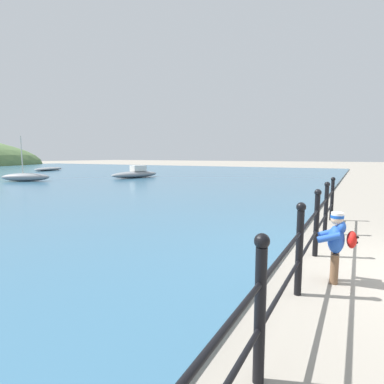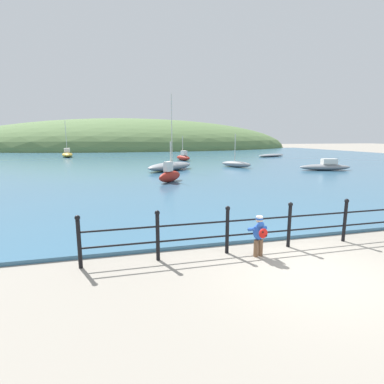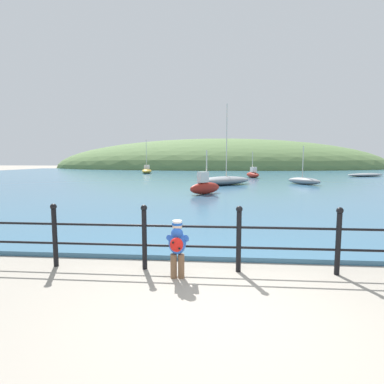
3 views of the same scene
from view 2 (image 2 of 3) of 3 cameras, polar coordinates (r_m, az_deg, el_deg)
ground_plane at (r=7.16m, az=22.49°, el=-13.95°), size 200.00×200.00×0.00m
water at (r=37.47m, az=-8.26°, el=6.11°), size 80.00×60.00×0.10m
far_hillside at (r=76.76m, az=-11.56°, el=8.19°), size 80.48×44.26×14.26m
iron_railing at (r=7.82m, az=12.68°, el=-6.28°), size 8.75×0.12×1.21m
child_in_coat at (r=7.41m, az=12.70°, el=-7.53°), size 0.39×0.54×1.00m
boat_white_sailboat at (r=35.27m, az=-1.67°, el=6.65°), size 1.57×2.90×2.83m
boat_far_left at (r=18.59m, az=-4.27°, el=3.24°), size 1.96×2.07×2.47m
boat_nearest_quay at (r=43.47m, az=14.88°, el=6.79°), size 5.20×3.29×0.38m
boat_blue_hull at (r=27.33m, az=24.07°, el=4.46°), size 4.38×2.11×0.95m
boat_red_dinghy at (r=27.82m, az=8.38°, el=5.30°), size 2.44×3.06×3.01m
boat_far_right at (r=44.57m, az=-22.66°, el=6.68°), size 1.92×4.01×4.85m
boat_twin_mast at (r=25.02m, az=-4.17°, el=4.94°), size 5.00×4.52×6.16m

